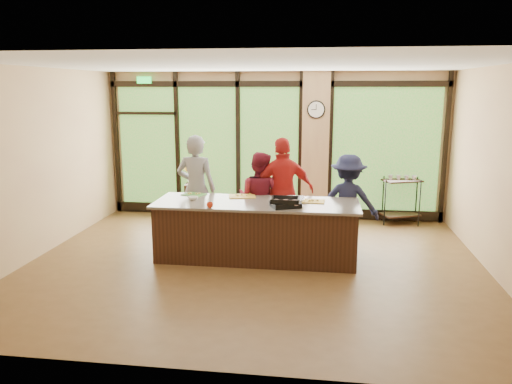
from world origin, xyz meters
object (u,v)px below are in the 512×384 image
(cook_right, at_px, (348,202))
(flower_stand, at_px, (194,201))
(island_base, at_px, (257,231))
(roasting_pan, at_px, (285,205))
(bar_cart, at_px, (401,195))
(cook_left, at_px, (196,189))

(cook_right, relative_size, flower_stand, 2.23)
(island_base, height_order, roasting_pan, roasting_pan)
(roasting_pan, height_order, bar_cart, roasting_pan)
(cook_right, xyz_separation_m, roasting_pan, (-0.98, -1.03, 0.16))
(cook_left, distance_m, cook_right, 2.62)
(roasting_pan, bearing_deg, flower_stand, 104.99)
(roasting_pan, distance_m, flower_stand, 3.42)
(cook_left, bearing_deg, island_base, 150.55)
(flower_stand, bearing_deg, cook_right, -34.86)
(cook_right, relative_size, roasting_pan, 3.82)
(cook_left, distance_m, flower_stand, 1.77)
(bar_cart, bearing_deg, roasting_pan, -149.84)
(flower_stand, bearing_deg, island_base, -62.81)
(flower_stand, bearing_deg, bar_cart, -6.34)
(roasting_pan, bearing_deg, island_base, 126.70)
(roasting_pan, bearing_deg, cook_left, 124.09)
(roasting_pan, relative_size, flower_stand, 0.58)
(cook_left, distance_m, roasting_pan, 1.93)
(island_base, relative_size, cook_left, 1.64)
(cook_right, xyz_separation_m, bar_cart, (1.13, 1.68, -0.21))
(cook_left, bearing_deg, roasting_pan, 151.56)
(cook_left, relative_size, cook_right, 1.19)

